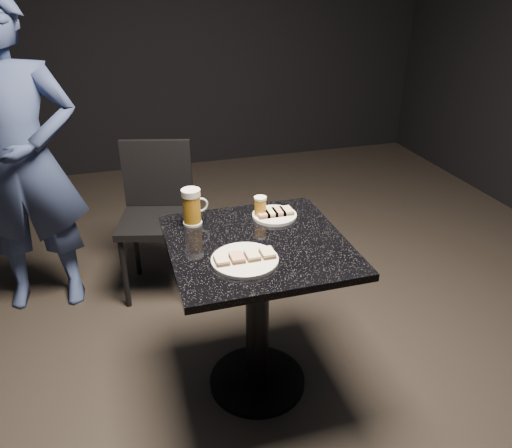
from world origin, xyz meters
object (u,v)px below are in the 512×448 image
object	(u,v)px
beer_mug	(192,207)
beer_tumbler	(260,207)
table	(257,292)
chair	(157,209)
patron	(22,162)
plate_large	(245,260)
plate_small	(274,216)

from	to	relation	value
beer_mug	beer_tumbler	size ratio (longest dim) A/B	1.61
table	beer_tumbler	world-z (taller)	beer_tumbler
beer_mug	chair	xyz separation A→B (m)	(-0.09, 0.73, -0.33)
beer_mug	table	bearing A→B (deg)	-46.68
table	patron	bearing A→B (deg)	133.96
plate_large	beer_mug	bearing A→B (deg)	109.66
plate_small	chair	size ratio (longest dim) A/B	0.22
chair	patron	bearing A→B (deg)	176.94
chair	plate_large	bearing A→B (deg)	-78.51
patron	table	xyz separation A→B (m)	(0.96, -1.00, -0.33)
plate_small	beer_mug	xyz separation A→B (m)	(-0.35, 0.04, 0.07)
patron	chair	bearing A→B (deg)	1.63
plate_large	plate_small	xyz separation A→B (m)	(0.22, 0.32, 0.00)
beer_mug	patron	bearing A→B (deg)	134.15
chair	beer_tumbler	bearing A→B (deg)	-63.09
beer_mug	chair	bearing A→B (deg)	97.24
plate_small	beer_mug	world-z (taller)	beer_mug
plate_small	beer_mug	size ratio (longest dim) A/B	1.23
beer_tumbler	plate_small	bearing A→B (deg)	-11.38
patron	beer_tumbler	xyz separation A→B (m)	(1.03, -0.79, -0.03)
plate_large	table	xyz separation A→B (m)	(0.09, 0.13, -0.25)
patron	beer_tumbler	bearing A→B (deg)	-32.74
table	beer_mug	size ratio (longest dim) A/B	4.75
patron	beer_tumbler	distance (m)	1.30
plate_small	beer_mug	bearing A→B (deg)	173.79
plate_large	table	world-z (taller)	plate_large
beer_tumbler	chair	world-z (taller)	chair
patron	beer_mug	xyz separation A→B (m)	(0.74, -0.77, -0.00)
patron	chair	distance (m)	0.73
beer_tumbler	beer_mug	bearing A→B (deg)	174.90
plate_small	table	world-z (taller)	plate_small
table	beer_mug	bearing A→B (deg)	133.32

